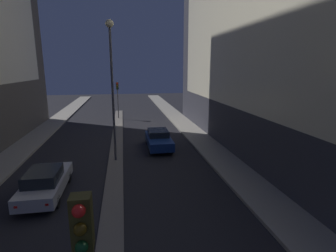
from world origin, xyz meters
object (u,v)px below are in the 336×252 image
object	(u,v)px
traffic_light_mid	(117,92)
car_right_lane	(159,139)
street_lamp	(112,69)
car_left_lane	(45,182)

from	to	relation	value
traffic_light_mid	car_right_lane	xyz separation A→B (m)	(3.47, -13.46, -2.74)
street_lamp	car_right_lane	distance (m)	7.19
traffic_light_mid	car_right_lane	world-z (taller)	traffic_light_mid
traffic_light_mid	street_lamp	bearing A→B (deg)	-90.00
car_left_lane	street_lamp	bearing A→B (deg)	53.44
traffic_light_mid	street_lamp	distance (m)	16.30
traffic_light_mid	car_right_lane	size ratio (longest dim) A/B	1.02
street_lamp	car_right_lane	xyz separation A→B (m)	(3.47, 2.57, -5.75)
car_left_lane	traffic_light_mid	bearing A→B (deg)	80.48
traffic_light_mid	car_left_lane	size ratio (longest dim) A/B	0.98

